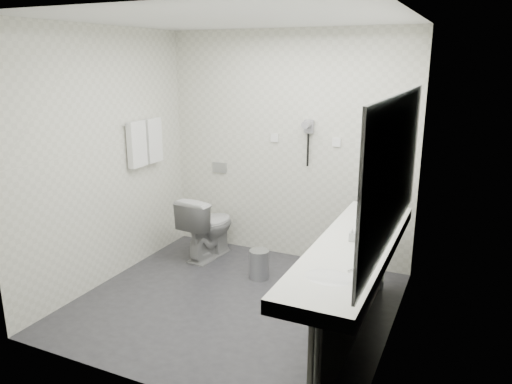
% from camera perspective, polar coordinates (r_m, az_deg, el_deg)
% --- Properties ---
extents(floor, '(2.80, 2.80, 0.00)m').
position_cam_1_polar(floor, '(4.63, -2.53, -12.88)').
color(floor, '#2D2C31').
rests_on(floor, ground).
extents(ceiling, '(2.80, 2.80, 0.00)m').
position_cam_1_polar(ceiling, '(4.09, -2.97, 19.70)').
color(ceiling, white).
rests_on(ceiling, wall_back).
extents(wall_back, '(2.80, 0.00, 2.80)m').
position_cam_1_polar(wall_back, '(5.35, 3.73, 5.23)').
color(wall_back, silver).
rests_on(wall_back, floor).
extents(wall_front, '(2.80, 0.00, 2.80)m').
position_cam_1_polar(wall_front, '(3.13, -13.76, -2.58)').
color(wall_front, silver).
rests_on(wall_front, floor).
extents(wall_left, '(0.00, 2.60, 2.60)m').
position_cam_1_polar(wall_left, '(4.98, -17.22, 3.80)').
color(wall_left, silver).
rests_on(wall_left, floor).
extents(wall_right, '(0.00, 2.60, 2.60)m').
position_cam_1_polar(wall_right, '(3.77, 16.54, 0.26)').
color(wall_right, silver).
rests_on(wall_right, floor).
extents(vanity_counter, '(0.55, 2.20, 0.10)m').
position_cam_1_polar(vanity_counter, '(3.76, 11.39, -6.62)').
color(vanity_counter, white).
rests_on(vanity_counter, floor).
extents(vanity_panel, '(0.03, 2.15, 0.75)m').
position_cam_1_polar(vanity_panel, '(3.94, 11.42, -12.42)').
color(vanity_panel, gray).
rests_on(vanity_panel, floor).
extents(vanity_post_near, '(0.06, 0.06, 0.75)m').
position_cam_1_polar(vanity_post_near, '(3.07, 7.05, -21.01)').
color(vanity_post_near, silver).
rests_on(vanity_post_near, floor).
extents(vanity_post_far, '(0.06, 0.06, 0.75)m').
position_cam_1_polar(vanity_post_far, '(4.86, 14.70, -7.08)').
color(vanity_post_far, silver).
rests_on(vanity_post_far, floor).
extents(mirror, '(0.02, 2.20, 1.05)m').
position_cam_1_polar(mirror, '(3.53, 16.05, 2.65)').
color(mirror, '#B2BCC6').
rests_on(mirror, wall_right).
extents(basin_near, '(0.40, 0.31, 0.05)m').
position_cam_1_polar(basin_near, '(3.17, 8.58, -10.12)').
color(basin_near, white).
rests_on(basin_near, vanity_counter).
extents(basin_far, '(0.40, 0.31, 0.05)m').
position_cam_1_polar(basin_far, '(4.35, 13.46, -3.21)').
color(basin_far, white).
rests_on(basin_far, vanity_counter).
extents(faucet_near, '(0.04, 0.04, 0.15)m').
position_cam_1_polar(faucet_near, '(3.09, 12.15, -9.16)').
color(faucet_near, silver).
rests_on(faucet_near, vanity_counter).
extents(faucet_far, '(0.04, 0.04, 0.15)m').
position_cam_1_polar(faucet_far, '(4.29, 16.08, -2.38)').
color(faucet_far, silver).
rests_on(faucet_far, vanity_counter).
extents(soap_bottle_a, '(0.06, 0.06, 0.11)m').
position_cam_1_polar(soap_bottle_a, '(3.77, 11.22, -4.92)').
color(soap_bottle_a, silver).
rests_on(soap_bottle_a, vanity_counter).
extents(soap_bottle_c, '(0.06, 0.06, 0.13)m').
position_cam_1_polar(soap_bottle_c, '(3.62, 13.64, -5.70)').
color(soap_bottle_c, silver).
rests_on(soap_bottle_c, vanity_counter).
extents(glass_left, '(0.07, 0.07, 0.10)m').
position_cam_1_polar(glass_left, '(3.92, 14.76, -4.37)').
color(glass_left, silver).
rests_on(glass_left, vanity_counter).
extents(toilet, '(0.47, 0.75, 0.73)m').
position_cam_1_polar(toilet, '(5.52, -5.66, -4.02)').
color(toilet, white).
rests_on(toilet, floor).
extents(flush_plate, '(0.18, 0.02, 0.12)m').
position_cam_1_polar(flush_plate, '(5.75, -4.31, 2.89)').
color(flush_plate, '#B2B5BA').
rests_on(flush_plate, wall_back).
extents(pedal_bin, '(0.21, 0.21, 0.29)m').
position_cam_1_polar(pedal_bin, '(5.05, 0.37, -8.54)').
color(pedal_bin, '#B2B5BA').
rests_on(pedal_bin, floor).
extents(bin_lid, '(0.20, 0.20, 0.02)m').
position_cam_1_polar(bin_lid, '(4.99, 0.37, -6.96)').
color(bin_lid, '#B2B5BA').
rests_on(bin_lid, pedal_bin).
extents(towel_rail, '(0.02, 0.62, 0.02)m').
position_cam_1_polar(towel_rail, '(5.31, -13.12, 8.07)').
color(towel_rail, silver).
rests_on(towel_rail, wall_left).
extents(towel_near, '(0.07, 0.24, 0.48)m').
position_cam_1_polar(towel_near, '(5.23, -13.82, 5.47)').
color(towel_near, white).
rests_on(towel_near, towel_rail).
extents(towel_far, '(0.07, 0.24, 0.48)m').
position_cam_1_polar(towel_far, '(5.45, -12.00, 5.97)').
color(towel_far, white).
rests_on(towel_far, towel_rail).
extents(dryer_cradle, '(0.10, 0.04, 0.14)m').
position_cam_1_polar(dryer_cradle, '(5.20, 6.25, 7.66)').
color(dryer_cradle, gray).
rests_on(dryer_cradle, wall_back).
extents(dryer_barrel, '(0.08, 0.14, 0.08)m').
position_cam_1_polar(dryer_barrel, '(5.13, 6.00, 7.91)').
color(dryer_barrel, gray).
rests_on(dryer_barrel, dryer_cradle).
extents(dryer_cord, '(0.02, 0.02, 0.35)m').
position_cam_1_polar(dryer_cord, '(5.22, 6.11, 4.93)').
color(dryer_cord, black).
rests_on(dryer_cord, dryer_cradle).
extents(switch_plate_a, '(0.09, 0.02, 0.09)m').
position_cam_1_polar(switch_plate_a, '(5.37, 2.20, 6.38)').
color(switch_plate_a, white).
rests_on(switch_plate_a, wall_back).
extents(switch_plate_b, '(0.09, 0.02, 0.09)m').
position_cam_1_polar(switch_plate_b, '(5.15, 9.44, 5.79)').
color(switch_plate_b, white).
rests_on(switch_plate_b, wall_back).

